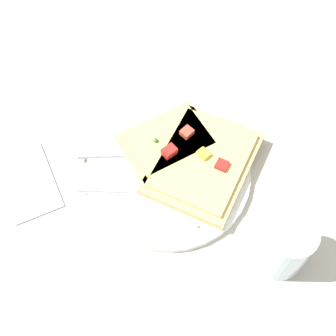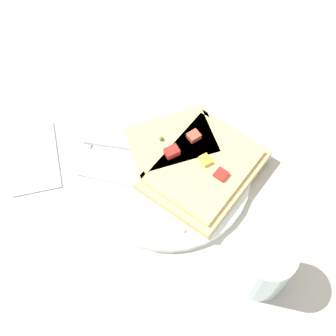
{
  "view_description": "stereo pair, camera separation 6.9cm",
  "coord_description": "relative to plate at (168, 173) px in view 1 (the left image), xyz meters",
  "views": [
    {
      "loc": [
        0.31,
        -0.14,
        0.62
      ],
      "look_at": [
        0.0,
        0.0,
        0.02
      ],
      "focal_mm": 50.0,
      "sensor_mm": 36.0,
      "label": 1
    },
    {
      "loc": [
        0.33,
        -0.08,
        0.62
      ],
      "look_at": [
        0.0,
        0.0,
        0.02
      ],
      "focal_mm": 50.0,
      "sensor_mm": 36.0,
      "label": 2
    }
  ],
  "objects": [
    {
      "name": "knife",
      "position": [
        -0.05,
        -0.04,
        0.01
      ],
      "size": [
        0.09,
        0.18,
        0.01
      ],
      "rotation": [
        0.0,
        0.0,
        7.45
      ],
      "color": "#B7B7BC",
      "rests_on": "plate"
    },
    {
      "name": "fork",
      "position": [
        0.02,
        -0.03,
        0.01
      ],
      "size": [
        0.11,
        0.19,
        0.01
      ],
      "rotation": [
        0.0,
        0.0,
        7.38
      ],
      "color": "#B7B7BC",
      "rests_on": "plate"
    },
    {
      "name": "napkin",
      "position": [
        -0.08,
        -0.2,
        -0.0
      ],
      "size": [
        0.12,
        0.07,
        0.01
      ],
      "color": "silver",
      "rests_on": "ground"
    },
    {
      "name": "crumb_scatter",
      "position": [
        0.01,
        -0.01,
        0.01
      ],
      "size": [
        0.1,
        0.05,
        0.01
      ],
      "color": "tan",
      "rests_on": "plate"
    },
    {
      "name": "ground_plane",
      "position": [
        0.0,
        0.0,
        -0.01
      ],
      "size": [
        4.0,
        4.0,
        0.0
      ],
      "primitive_type": "plane",
      "color": "#BCB29E"
    },
    {
      "name": "drinking_glass",
      "position": [
        0.18,
        0.08,
        0.04
      ],
      "size": [
        0.07,
        0.07,
        0.09
      ],
      "color": "silver",
      "rests_on": "ground"
    },
    {
      "name": "plate",
      "position": [
        0.0,
        0.0,
        0.0
      ],
      "size": [
        0.25,
        0.25,
        0.01
      ],
      "color": "white",
      "rests_on": "ground"
    },
    {
      "name": "pizza_slice_main",
      "position": [
        0.01,
        0.05,
        0.02
      ],
      "size": [
        0.21,
        0.22,
        0.03
      ],
      "rotation": [
        0.0,
        0.0,
        2.26
      ],
      "color": "tan",
      "rests_on": "plate"
    },
    {
      "name": "pizza_slice_corner",
      "position": [
        -0.04,
        0.02,
        0.02
      ],
      "size": [
        0.11,
        0.14,
        0.03
      ],
      "rotation": [
        0.0,
        0.0,
        1.66
      ],
      "color": "tan",
      "rests_on": "plate"
    }
  ]
}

